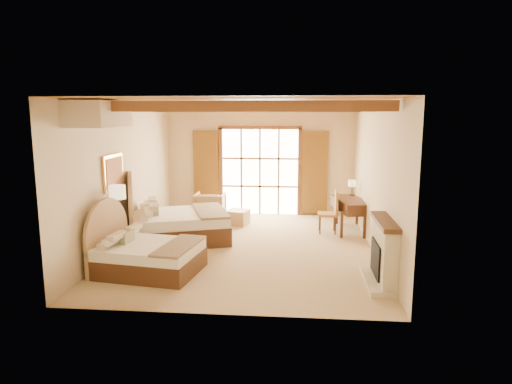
# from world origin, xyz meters

# --- Properties ---
(floor) EXTENTS (7.00, 7.00, 0.00)m
(floor) POSITION_xyz_m (0.00, 0.00, 0.00)
(floor) COLOR tan
(floor) RESTS_ON ground
(wall_back) EXTENTS (5.50, 0.00, 5.50)m
(wall_back) POSITION_xyz_m (0.00, 3.50, 1.60)
(wall_back) COLOR beige
(wall_back) RESTS_ON ground
(wall_left) EXTENTS (0.00, 7.00, 7.00)m
(wall_left) POSITION_xyz_m (-2.75, 0.00, 1.60)
(wall_left) COLOR beige
(wall_left) RESTS_ON ground
(wall_right) EXTENTS (0.00, 7.00, 7.00)m
(wall_right) POSITION_xyz_m (2.75, 0.00, 1.60)
(wall_right) COLOR beige
(wall_right) RESTS_ON ground
(ceiling) EXTENTS (7.00, 7.00, 0.00)m
(ceiling) POSITION_xyz_m (0.00, 0.00, 3.20)
(ceiling) COLOR #B77338
(ceiling) RESTS_ON ground
(ceiling_beams) EXTENTS (5.39, 4.60, 0.18)m
(ceiling_beams) POSITION_xyz_m (0.00, 0.00, 3.08)
(ceiling_beams) COLOR brown
(ceiling_beams) RESTS_ON ceiling
(french_doors) EXTENTS (3.95, 0.08, 2.60)m
(french_doors) POSITION_xyz_m (0.00, 3.44, 1.25)
(french_doors) COLOR white
(french_doors) RESTS_ON ground
(fireplace) EXTENTS (0.46, 1.40, 1.16)m
(fireplace) POSITION_xyz_m (2.60, -2.00, 0.51)
(fireplace) COLOR beige
(fireplace) RESTS_ON ground
(painting) EXTENTS (0.06, 0.95, 0.75)m
(painting) POSITION_xyz_m (-2.70, -0.75, 1.75)
(painting) COLOR #E89D4D
(painting) RESTS_ON wall_left
(canopy_valance) EXTENTS (0.70, 1.40, 0.45)m
(canopy_valance) POSITION_xyz_m (-2.40, -2.00, 2.95)
(canopy_valance) COLOR beige
(canopy_valance) RESTS_ON ceiling
(bed_near) EXTENTS (2.03, 1.64, 1.21)m
(bed_near) POSITION_xyz_m (-1.80, -1.81, 0.37)
(bed_near) COLOR #4E2E1A
(bed_near) RESTS_ON floor
(bed_far) EXTENTS (2.75, 2.32, 1.47)m
(bed_far) POSITION_xyz_m (-1.83, 0.36, 0.44)
(bed_far) COLOR #4E2E1A
(bed_far) RESTS_ON floor
(nightstand) EXTENTS (0.54, 0.54, 0.54)m
(nightstand) POSITION_xyz_m (-2.46, -0.89, 0.27)
(nightstand) COLOR #4E2E1A
(nightstand) RESTS_ON floor
(floor_lamp) EXTENTS (0.33, 0.33, 1.54)m
(floor_lamp) POSITION_xyz_m (-2.50, -1.11, 1.31)
(floor_lamp) COLOR #3D2818
(floor_lamp) RESTS_ON floor
(armchair) EXTENTS (0.84, 0.86, 0.77)m
(armchair) POSITION_xyz_m (-1.34, 2.56, 0.39)
(armchair) COLOR #9D7C50
(armchair) RESTS_ON floor
(ottoman) EXTENTS (0.66, 0.66, 0.39)m
(ottoman) POSITION_xyz_m (-0.49, 2.07, 0.20)
(ottoman) COLOR tan
(ottoman) RESTS_ON floor
(desk) EXTENTS (0.94, 1.61, 0.81)m
(desk) POSITION_xyz_m (2.44, 1.67, 0.44)
(desk) COLOR #4E2E1A
(desk) RESTS_ON floor
(desk_chair) EXTENTS (0.47, 0.47, 1.07)m
(desk_chair) POSITION_xyz_m (1.89, 1.43, 0.33)
(desk_chair) COLOR #AA7437
(desk_chair) RESTS_ON floor
(desk_lamp) EXTENTS (0.20, 0.20, 0.40)m
(desk_lamp) POSITION_xyz_m (2.54, 2.24, 1.12)
(desk_lamp) COLOR #3D2818
(desk_lamp) RESTS_ON desk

